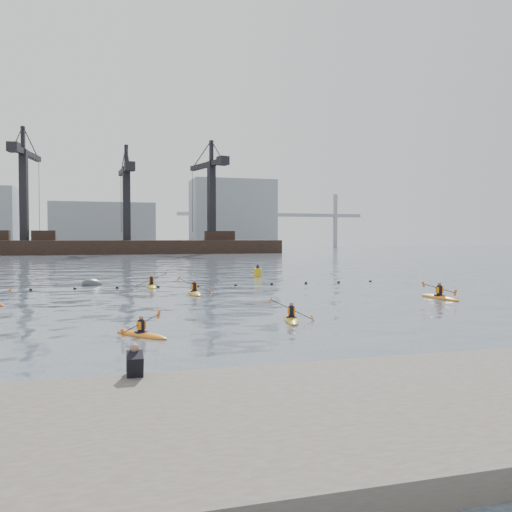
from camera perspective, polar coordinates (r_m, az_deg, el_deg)
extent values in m
plane|color=#333B4A|center=(20.22, 2.25, -8.87)|extent=(400.00, 400.00, 0.00)
cube|color=#4C443D|center=(12.28, 16.24, -16.16)|extent=(18.00, 7.00, 1.00)
cube|color=black|center=(13.40, -12.63, -11.12)|extent=(0.38, 0.60, 0.67)
cube|color=black|center=(13.66, -12.69, -11.57)|extent=(0.34, 0.40, 0.24)
sphere|color=#8C6651|center=(13.42, -12.67, -9.44)|extent=(0.21, 0.21, 0.21)
sphere|color=black|center=(42.02, -22.63, -3.32)|extent=(0.24, 0.24, 0.24)
sphere|color=black|center=(41.76, -18.53, -3.30)|extent=(0.24, 0.24, 0.24)
sphere|color=black|center=(41.61, -14.40, -3.28)|extent=(0.24, 0.24, 0.24)
sphere|color=black|center=(41.64, -10.26, -3.24)|extent=(0.24, 0.24, 0.24)
sphere|color=black|center=(41.93, -6.15, -3.19)|extent=(0.24, 0.24, 0.24)
sphere|color=black|center=(42.53, -2.15, -3.10)|extent=(0.24, 0.24, 0.24)
sphere|color=black|center=(43.43, 1.66, -3.00)|extent=(0.24, 0.24, 0.24)
sphere|color=black|center=(44.60, 5.27, -2.87)|extent=(0.24, 0.24, 0.24)
sphere|color=black|center=(45.92, 8.69, -2.75)|extent=(0.24, 0.24, 0.24)
sphere|color=black|center=(47.33, 11.95, -2.63)|extent=(0.24, 0.24, 0.24)
cube|color=black|center=(129.02, -13.43, 0.63)|extent=(72.00, 12.00, 4.50)
cube|color=black|center=(129.36, -21.44, 2.03)|extent=(5.00, 3.00, 2.20)
cube|color=black|center=(131.91, -3.85, 2.16)|extent=(7.00, 3.00, 2.20)
cube|color=black|center=(130.12, -23.25, 5.93)|extent=(1.85, 1.85, 20.00)
cube|color=black|center=(133.68, -22.96, 9.88)|extent=(4.31, 17.93, 1.20)
cube|color=black|center=(125.18, -24.17, 10.41)|extent=(2.62, 2.94, 2.00)
cube|color=black|center=(131.60, -23.33, 11.37)|extent=(0.93, 0.93, 5.00)
cube|color=black|center=(129.22, -13.47, 5.40)|extent=(1.73, 1.73, 17.00)
cube|color=black|center=(132.15, -13.63, 8.76)|extent=(2.50, 15.05, 1.20)
cube|color=black|center=(124.78, -13.17, 9.17)|extent=(2.42, 2.78, 2.00)
cube|color=black|center=(130.35, -13.51, 10.23)|extent=(0.87, 0.87, 5.00)
cube|color=black|center=(131.78, -4.71, 5.82)|extent=(1.96, 1.96, 19.00)
cube|color=black|center=(134.94, -5.21, 9.52)|extent=(5.56, 16.73, 1.20)
cube|color=black|center=(127.43, -3.51, 9.98)|extent=(2.80, 3.08, 2.00)
cube|color=black|center=(133.12, -4.72, 10.98)|extent=(0.98, 0.98, 5.00)
cube|color=gray|center=(168.87, -15.81, 3.01)|extent=(30.00, 14.00, 14.00)
cube|color=gray|center=(173.96, -2.49, 4.37)|extent=(26.00, 14.00, 22.00)
cube|color=gray|center=(198.70, 1.76, 4.36)|extent=(70.00, 2.00, 1.20)
cylinder|color=gray|center=(192.39, -5.36, 3.83)|extent=(1.60, 1.60, 20.00)
cylinder|color=gray|center=(207.71, 8.34, 3.69)|extent=(1.60, 1.60, 20.00)
ellipsoid|color=orange|center=(21.55, -11.98, -8.13)|extent=(2.14, 2.60, 0.28)
cylinder|color=black|center=(21.53, -11.98, -7.83)|extent=(0.74, 0.74, 0.05)
cylinder|color=black|center=(21.49, -11.99, -7.18)|extent=(0.26, 0.26, 0.46)
cube|color=orange|center=(21.49, -11.99, -7.14)|extent=(0.37, 0.35, 0.30)
sphere|color=#8C6651|center=(21.45, -11.99, -6.37)|extent=(0.19, 0.19, 0.19)
cylinder|color=black|center=(21.48, -11.99, -6.95)|extent=(1.53, 1.15, 0.54)
cube|color=#D85914|center=(20.95, -13.86, -7.85)|extent=(0.17, 0.17, 0.30)
cube|color=#D85914|center=(22.04, -10.21, -6.09)|extent=(0.17, 0.17, 0.30)
ellipsoid|color=#C09416|center=(24.90, 3.75, -6.72)|extent=(1.36, 3.07, 0.30)
cylinder|color=black|center=(24.88, 3.75, -6.44)|extent=(0.69, 0.69, 0.06)
cylinder|color=black|center=(24.84, 3.75, -5.84)|extent=(0.28, 0.28, 0.49)
cube|color=orange|center=(24.84, 3.75, -5.80)|extent=(0.38, 0.29, 0.32)
sphere|color=#8C6651|center=(24.80, 3.75, -5.09)|extent=(0.20, 0.20, 0.20)
cylinder|color=black|center=(24.83, 3.75, -5.63)|extent=(1.83, 0.52, 0.93)
cube|color=#D85914|center=(24.71, 1.52, -4.69)|extent=(0.21, 0.17, 0.31)
cube|color=#D85914|center=(24.99, 5.96, -6.55)|extent=(0.21, 0.17, 0.31)
cube|color=#D85914|center=(34.46, -24.47, -3.32)|extent=(0.17, 0.17, 0.30)
ellipsoid|color=gold|center=(36.64, -6.50, -3.92)|extent=(0.69, 3.38, 0.34)
cylinder|color=black|center=(36.62, -6.50, -3.71)|extent=(0.64, 0.64, 0.06)
cylinder|color=black|center=(36.59, -6.51, -3.24)|extent=(0.32, 0.32, 0.55)
cube|color=orange|center=(36.59, -6.51, -3.21)|extent=(0.38, 0.23, 0.36)
sphere|color=#8C6651|center=(36.56, -6.51, -2.67)|extent=(0.22, 0.22, 0.22)
cylinder|color=black|center=(36.58, -6.51, -3.08)|extent=(2.11, 0.05, 1.03)
cube|color=#D85914|center=(36.38, -8.18, -2.39)|extent=(0.20, 0.15, 0.35)
cube|color=#D85914|center=(36.83, -4.85, -3.76)|extent=(0.20, 0.15, 0.35)
ellipsoid|color=orange|center=(35.56, 18.74, -4.19)|extent=(0.81, 3.67, 0.37)
cylinder|color=black|center=(35.55, 18.74, -3.95)|extent=(0.70, 0.70, 0.07)
cylinder|color=black|center=(35.52, 18.75, -3.43)|extent=(0.34, 0.34, 0.59)
cube|color=orange|center=(35.51, 18.75, -3.40)|extent=(0.42, 0.26, 0.39)
sphere|color=#8C6651|center=(35.48, 18.76, -2.79)|extent=(0.24, 0.24, 0.24)
cylinder|color=black|center=(35.51, 18.75, -3.25)|extent=(2.44, 0.09, 0.70)
cube|color=#D85914|center=(36.23, 20.24, -3.65)|extent=(0.16, 0.16, 0.39)
cube|color=#D85914|center=(34.81, 17.20, -2.83)|extent=(0.16, 0.16, 0.39)
ellipsoid|color=gold|center=(42.09, -10.95, -3.17)|extent=(0.68, 3.38, 0.34)
cylinder|color=black|center=(42.08, -10.95, -2.99)|extent=(0.64, 0.64, 0.06)
cylinder|color=black|center=(42.05, -10.96, -2.59)|extent=(0.32, 0.32, 0.55)
cube|color=orange|center=(42.05, -10.96, -2.56)|extent=(0.38, 0.23, 0.36)
sphere|color=#8C6651|center=(42.03, -10.96, -2.08)|extent=(0.22, 0.22, 0.22)
cylinder|color=black|center=(42.04, -10.96, -2.44)|extent=(2.16, 0.04, 0.94)
cube|color=#D85914|center=(41.99, -12.42, -3.03)|extent=(0.19, 0.15, 0.35)
cube|color=#D85914|center=(42.13, -9.50, -1.86)|extent=(0.19, 0.15, 0.35)
ellipsoid|color=#424548|center=(44.97, -16.81, -2.95)|extent=(2.43, 2.31, 1.40)
cylinder|color=#C79313|center=(52.40, 0.19, -1.81)|extent=(0.76, 0.76, 0.98)
cone|color=black|center=(52.36, 0.19, -1.04)|extent=(0.48, 0.48, 0.38)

